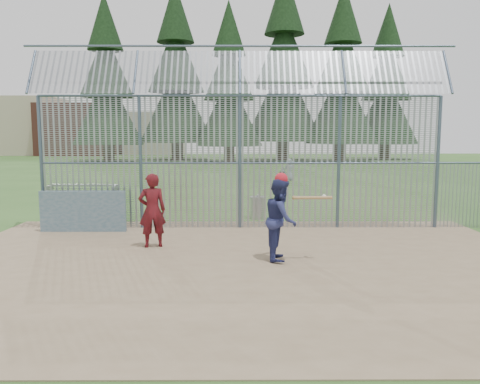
{
  "coord_description": "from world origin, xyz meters",
  "views": [
    {
      "loc": [
        -0.05,
        -10.63,
        2.86
      ],
      "look_at": [
        0.0,
        2.0,
        1.3
      ],
      "focal_mm": 35.0,
      "sensor_mm": 36.0,
      "label": 1
    }
  ],
  "objects_px": {
    "batter": "(281,219)",
    "onlooker": "(152,210)",
    "dugout_wall": "(83,211)",
    "trash_can": "(258,207)",
    "bleacher": "(82,193)"
  },
  "relations": [
    {
      "from": "dugout_wall",
      "to": "onlooker",
      "type": "distance_m",
      "value": 3.05
    },
    {
      "from": "dugout_wall",
      "to": "trash_can",
      "type": "distance_m",
      "value": 5.72
    },
    {
      "from": "dugout_wall",
      "to": "onlooker",
      "type": "xyz_separation_m",
      "value": [
        2.38,
        -1.88,
        0.34
      ]
    },
    {
      "from": "dugout_wall",
      "to": "trash_can",
      "type": "height_order",
      "value": "dugout_wall"
    },
    {
      "from": "onlooker",
      "to": "bleacher",
      "type": "relative_size",
      "value": 0.62
    },
    {
      "from": "batter",
      "to": "bleacher",
      "type": "relative_size",
      "value": 0.62
    },
    {
      "from": "onlooker",
      "to": "batter",
      "type": "bearing_deg",
      "value": 143.44
    },
    {
      "from": "batter",
      "to": "onlooker",
      "type": "xyz_separation_m",
      "value": [
        -3.14,
        1.23,
        0.01
      ]
    },
    {
      "from": "trash_can",
      "to": "bleacher",
      "type": "height_order",
      "value": "trash_can"
    },
    {
      "from": "batter",
      "to": "dugout_wall",
      "type": "bearing_deg",
      "value": 66.02
    },
    {
      "from": "onlooker",
      "to": "trash_can",
      "type": "height_order",
      "value": "onlooker"
    },
    {
      "from": "onlooker",
      "to": "bleacher",
      "type": "height_order",
      "value": "onlooker"
    },
    {
      "from": "trash_can",
      "to": "bleacher",
      "type": "bearing_deg",
      "value": 152.14
    },
    {
      "from": "trash_can",
      "to": "onlooker",
      "type": "bearing_deg",
      "value": -124.26
    },
    {
      "from": "dugout_wall",
      "to": "batter",
      "type": "relative_size",
      "value": 1.34
    }
  ]
}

